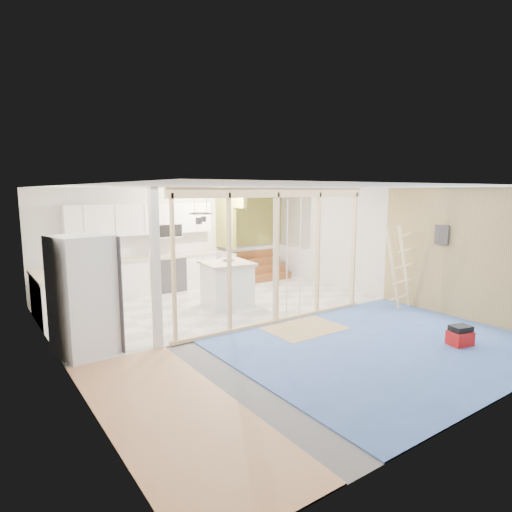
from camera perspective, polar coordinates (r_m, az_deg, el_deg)
room at (r=7.89m, az=1.06°, el=-0.29°), size 7.01×8.01×2.61m
floor_overlays at (r=8.28m, az=1.20°, el=-9.04°), size 7.00×8.00×0.03m
stud_frame at (r=7.71m, az=-0.39°, el=1.68°), size 4.66×0.14×2.60m
base_cabinets at (r=10.33m, az=-17.47°, el=-3.25°), size 4.45×2.24×0.93m
upper_cabinets at (r=10.82m, az=-14.63°, el=4.64°), size 3.60×0.41×0.85m
green_partition at (r=12.07m, az=-1.27°, el=1.14°), size 2.25×1.51×2.60m
pot_rack at (r=9.26m, az=-7.39°, el=5.31°), size 0.52×0.52×0.72m
sheathing_panel at (r=9.22m, az=26.72°, el=0.08°), size 0.02×4.00×2.60m
electrical_panel at (r=9.43m, az=23.52°, el=2.61°), size 0.04×0.30×0.40m
ceiling_light at (r=11.06m, az=-2.20°, el=8.73°), size 0.32×0.32×0.08m
fridge at (r=7.10m, az=-21.95°, el=-4.93°), size 0.98×0.95×1.87m
island at (r=9.40m, az=-3.89°, el=-3.83°), size 1.14×1.14×1.00m
bowl at (r=9.49m, az=-3.73°, el=-0.42°), size 0.34×0.34×0.07m
soap_bottle_a at (r=10.42m, az=-18.23°, el=0.18°), size 0.12×0.12×0.28m
soap_bottle_b at (r=10.79m, az=-14.03°, el=0.40°), size 0.10×0.10×0.19m
toolbox at (r=7.89m, az=25.57°, el=-9.64°), size 0.42×0.35×0.35m
ladder at (r=9.64m, az=18.67°, el=-1.41°), size 0.95×0.18×1.79m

